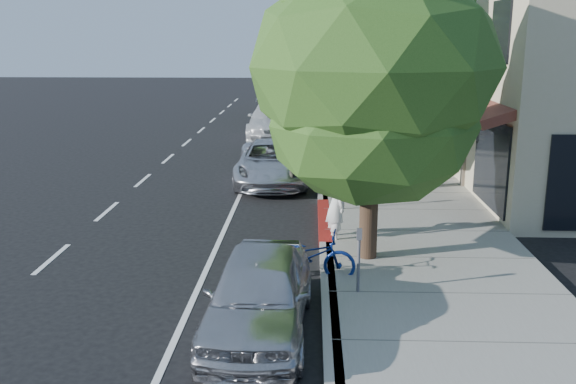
{
  "coord_description": "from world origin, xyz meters",
  "views": [
    {
      "loc": [
        -0.36,
        -15.48,
        4.93
      ],
      "look_at": [
        -0.9,
        -0.96,
        1.35
      ],
      "focal_mm": 40.0,
      "sensor_mm": 36.0,
      "label": 1
    }
  ],
  "objects_px": {
    "street_tree_1": "(355,32)",
    "street_tree_2": "(345,48)",
    "bicycle": "(308,256)",
    "street_tree_5": "(331,46)",
    "street_tree_3": "(339,42)",
    "dark_sedan": "(302,127)",
    "cyclist": "(336,204)",
    "dark_suv_far": "(304,105)",
    "near_car_a": "(259,294)",
    "silver_suv": "(272,162)",
    "pedestrian": "(415,142)",
    "white_pickup": "(274,120)",
    "street_tree_4": "(335,43)",
    "street_tree_0": "(373,71)"
  },
  "relations": [
    {
      "from": "street_tree_0",
      "to": "dark_suv_far",
      "type": "bearing_deg",
      "value": 93.99
    },
    {
      "from": "cyclist",
      "to": "dark_suv_far",
      "type": "bearing_deg",
      "value": -12.07
    },
    {
      "from": "street_tree_4",
      "to": "bicycle",
      "type": "xyz_separation_m",
      "value": [
        -1.3,
        -25.0,
        -3.96
      ]
    },
    {
      "from": "street_tree_5",
      "to": "dark_suv_far",
      "type": "distance_m",
      "value": 6.5
    },
    {
      "from": "street_tree_3",
      "to": "street_tree_5",
      "type": "bearing_deg",
      "value": 90.0
    },
    {
      "from": "silver_suv",
      "to": "street_tree_2",
      "type": "bearing_deg",
      "value": 56.66
    },
    {
      "from": "street_tree_2",
      "to": "dark_suv_far",
      "type": "relative_size",
      "value": 1.38
    },
    {
      "from": "bicycle",
      "to": "cyclist",
      "type": "bearing_deg",
      "value": -8.98
    },
    {
      "from": "dark_sedan",
      "to": "pedestrian",
      "type": "height_order",
      "value": "pedestrian"
    },
    {
      "from": "street_tree_0",
      "to": "street_tree_2",
      "type": "xyz_separation_m",
      "value": [
        -0.0,
        12.0,
        0.19
      ]
    },
    {
      "from": "street_tree_0",
      "to": "street_tree_4",
      "type": "height_order",
      "value": "street_tree_4"
    },
    {
      "from": "cyclist",
      "to": "bicycle",
      "type": "distance_m",
      "value": 2.53
    },
    {
      "from": "bicycle",
      "to": "dark_suv_far",
      "type": "distance_m",
      "value": 25.66
    },
    {
      "from": "street_tree_2",
      "to": "bicycle",
      "type": "height_order",
      "value": "street_tree_2"
    },
    {
      "from": "street_tree_5",
      "to": "white_pickup",
      "type": "relative_size",
      "value": 1.18
    },
    {
      "from": "street_tree_5",
      "to": "dark_sedan",
      "type": "height_order",
      "value": "street_tree_5"
    },
    {
      "from": "street_tree_3",
      "to": "dark_sedan",
      "type": "height_order",
      "value": "street_tree_3"
    },
    {
      "from": "street_tree_1",
      "to": "dark_sedan",
      "type": "bearing_deg",
      "value": 100.44
    },
    {
      "from": "silver_suv",
      "to": "street_tree_1",
      "type": "bearing_deg",
      "value": -36.53
    },
    {
      "from": "cyclist",
      "to": "bicycle",
      "type": "height_order",
      "value": "cyclist"
    },
    {
      "from": "dark_sedan",
      "to": "bicycle",
      "type": "bearing_deg",
      "value": -94.5
    },
    {
      "from": "bicycle",
      "to": "near_car_a",
      "type": "relative_size",
      "value": 0.47
    },
    {
      "from": "dark_sedan",
      "to": "near_car_a",
      "type": "distance_m",
      "value": 18.75
    },
    {
      "from": "near_car_a",
      "to": "silver_suv",
      "type": "bearing_deg",
      "value": 94.59
    },
    {
      "from": "street_tree_2",
      "to": "pedestrian",
      "type": "xyz_separation_m",
      "value": [
        2.66,
        -1.45,
        -3.42
      ]
    },
    {
      "from": "bicycle",
      "to": "white_pickup",
      "type": "bearing_deg",
      "value": 11.78
    },
    {
      "from": "bicycle",
      "to": "street_tree_5",
      "type": "bearing_deg",
      "value": 3.81
    },
    {
      "from": "street_tree_3",
      "to": "cyclist",
      "type": "xyz_separation_m",
      "value": [
        -0.65,
        -16.61,
        -3.58
      ]
    },
    {
      "from": "near_car_a",
      "to": "bicycle",
      "type": "bearing_deg",
      "value": 74.11
    },
    {
      "from": "street_tree_3",
      "to": "pedestrian",
      "type": "xyz_separation_m",
      "value": [
        2.66,
        -7.45,
        -3.59
      ]
    },
    {
      "from": "street_tree_2",
      "to": "silver_suv",
      "type": "xyz_separation_m",
      "value": [
        -2.59,
        -4.21,
        -3.68
      ]
    },
    {
      "from": "street_tree_1",
      "to": "near_car_a",
      "type": "xyz_separation_m",
      "value": [
        -2.12,
        -9.5,
        -4.27
      ]
    },
    {
      "from": "street_tree_1",
      "to": "dark_sedan",
      "type": "height_order",
      "value": "street_tree_1"
    },
    {
      "from": "street_tree_1",
      "to": "pedestrian",
      "type": "relative_size",
      "value": 4.83
    },
    {
      "from": "pedestrian",
      "to": "silver_suv",
      "type": "bearing_deg",
      "value": 7.06
    },
    {
      "from": "street_tree_2",
      "to": "street_tree_5",
      "type": "xyz_separation_m",
      "value": [
        0.0,
        18.0,
        -0.24
      ]
    },
    {
      "from": "street_tree_1",
      "to": "near_car_a",
      "type": "height_order",
      "value": "street_tree_1"
    },
    {
      "from": "street_tree_1",
      "to": "street_tree_2",
      "type": "distance_m",
      "value": 6.03
    },
    {
      "from": "cyclist",
      "to": "white_pickup",
      "type": "bearing_deg",
      "value": -6.05
    },
    {
      "from": "white_pickup",
      "to": "near_car_a",
      "type": "bearing_deg",
      "value": -88.8
    },
    {
      "from": "street_tree_4",
      "to": "bicycle",
      "type": "bearing_deg",
      "value": -92.98
    },
    {
      "from": "silver_suv",
      "to": "bicycle",
      "type": "bearing_deg",
      "value": -83.45
    },
    {
      "from": "street_tree_4",
      "to": "dark_sedan",
      "type": "bearing_deg",
      "value": -101.0
    },
    {
      "from": "cyclist",
      "to": "dark_sedan",
      "type": "bearing_deg",
      "value": -10.36
    },
    {
      "from": "street_tree_1",
      "to": "white_pickup",
      "type": "xyz_separation_m",
      "value": [
        -3.1,
        11.49,
        -4.11
      ]
    },
    {
      "from": "dark_suv_far",
      "to": "near_car_a",
      "type": "relative_size",
      "value": 1.23
    },
    {
      "from": "dark_suv_far",
      "to": "street_tree_1",
      "type": "bearing_deg",
      "value": -88.38
    },
    {
      "from": "pedestrian",
      "to": "dark_suv_far",
      "type": "bearing_deg",
      "value": -93.45
    },
    {
      "from": "street_tree_4",
      "to": "silver_suv",
      "type": "relative_size",
      "value": 1.45
    },
    {
      "from": "dark_suv_far",
      "to": "cyclist",
      "type": "bearing_deg",
      "value": -91.01
    }
  ]
}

